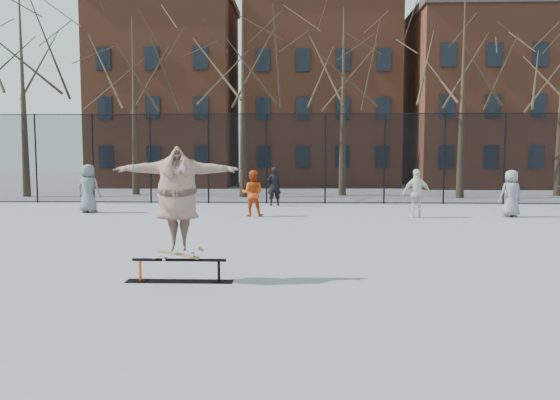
{
  "coord_description": "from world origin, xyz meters",
  "views": [
    {
      "loc": [
        0.11,
        -11.16,
        2.28
      ],
      "look_at": [
        -0.37,
        1.5,
        1.17
      ],
      "focal_mm": 35.0,
      "sensor_mm": 36.0,
      "label": 1
    }
  ],
  "objects_px": {
    "bystander_grey": "(89,189)",
    "bystander_white": "(417,193)",
    "skater": "(178,202)",
    "skate_rail": "(179,273)",
    "skateboard": "(179,256)",
    "bystander_red": "(252,193)",
    "bystander_black": "(274,186)",
    "bystander_extra": "(511,193)"
  },
  "relations": [
    {
      "from": "skateboard",
      "to": "bystander_red",
      "type": "relative_size",
      "value": 0.48
    },
    {
      "from": "skater",
      "to": "bystander_white",
      "type": "height_order",
      "value": "skater"
    },
    {
      "from": "skater",
      "to": "bystander_grey",
      "type": "xyz_separation_m",
      "value": [
        -5.84,
        10.78,
        -0.5
      ]
    },
    {
      "from": "bystander_grey",
      "to": "bystander_red",
      "type": "bearing_deg",
      "value": -178.83
    },
    {
      "from": "bystander_black",
      "to": "bystander_extra",
      "type": "distance_m",
      "value": 9.32
    },
    {
      "from": "skate_rail",
      "to": "skateboard",
      "type": "distance_m",
      "value": 0.3
    },
    {
      "from": "skater",
      "to": "bystander_red",
      "type": "bearing_deg",
      "value": 80.54
    },
    {
      "from": "bystander_grey",
      "to": "skater",
      "type": "bearing_deg",
      "value": 127.68
    },
    {
      "from": "bystander_grey",
      "to": "bystander_white",
      "type": "height_order",
      "value": "bystander_grey"
    },
    {
      "from": "skateboard",
      "to": "skater",
      "type": "bearing_deg",
      "value": 0.0
    },
    {
      "from": "bystander_red",
      "to": "skate_rail",
      "type": "bearing_deg",
      "value": 91.37
    },
    {
      "from": "bystander_red",
      "to": "bystander_extra",
      "type": "height_order",
      "value": "bystander_extra"
    },
    {
      "from": "bystander_black",
      "to": "bystander_white",
      "type": "distance_m",
      "value": 6.57
    },
    {
      "from": "skater",
      "to": "bystander_extra",
      "type": "height_order",
      "value": "skater"
    },
    {
      "from": "skate_rail",
      "to": "bystander_red",
      "type": "xyz_separation_m",
      "value": [
        0.42,
        9.9,
        0.66
      ]
    },
    {
      "from": "skater",
      "to": "bystander_grey",
      "type": "relative_size",
      "value": 1.22
    },
    {
      "from": "skate_rail",
      "to": "bystander_extra",
      "type": "height_order",
      "value": "bystander_extra"
    },
    {
      "from": "skate_rail",
      "to": "skater",
      "type": "bearing_deg",
      "value": 180.0
    },
    {
      "from": "bystander_grey",
      "to": "bystander_black",
      "type": "distance_m",
      "value": 7.48
    },
    {
      "from": "bystander_white",
      "to": "skateboard",
      "type": "bearing_deg",
      "value": 50.02
    },
    {
      "from": "skater",
      "to": "bystander_extra",
      "type": "bearing_deg",
      "value": 39.4
    },
    {
      "from": "skateboard",
      "to": "bystander_red",
      "type": "height_order",
      "value": "bystander_red"
    },
    {
      "from": "skater",
      "to": "bystander_extra",
      "type": "xyz_separation_m",
      "value": [
        9.55,
        10.02,
        -0.59
      ]
    },
    {
      "from": "bystander_grey",
      "to": "bystander_red",
      "type": "distance_m",
      "value": 6.33
    },
    {
      "from": "bystander_grey",
      "to": "skate_rail",
      "type": "bearing_deg",
      "value": 127.7
    },
    {
      "from": "skater",
      "to": "bystander_black",
      "type": "height_order",
      "value": "skater"
    },
    {
      "from": "skater",
      "to": "bystander_black",
      "type": "bearing_deg",
      "value": 78.8
    },
    {
      "from": "bystander_white",
      "to": "bystander_extra",
      "type": "relative_size",
      "value": 1.02
    },
    {
      "from": "bystander_extra",
      "to": "bystander_red",
      "type": "bearing_deg",
      "value": -9.88
    },
    {
      "from": "skater",
      "to": "bystander_black",
      "type": "distance_m",
      "value": 13.81
    },
    {
      "from": "bystander_red",
      "to": "bystander_extra",
      "type": "distance_m",
      "value": 9.12
    },
    {
      "from": "skateboard",
      "to": "bystander_black",
      "type": "xyz_separation_m",
      "value": [
        1.01,
        13.76,
        0.37
      ]
    },
    {
      "from": "bystander_white",
      "to": "skate_rail",
      "type": "bearing_deg",
      "value": 50.05
    },
    {
      "from": "bystander_grey",
      "to": "bystander_extra",
      "type": "distance_m",
      "value": 15.41
    },
    {
      "from": "bystander_black",
      "to": "skate_rail",
      "type": "bearing_deg",
      "value": 72.44
    },
    {
      "from": "skate_rail",
      "to": "bystander_extra",
      "type": "relative_size",
      "value": 1.14
    },
    {
      "from": "skater",
      "to": "bystander_grey",
      "type": "distance_m",
      "value": 12.27
    },
    {
      "from": "skater",
      "to": "bystander_white",
      "type": "distance_m",
      "value": 11.53
    },
    {
      "from": "bystander_extra",
      "to": "skateboard",
      "type": "bearing_deg",
      "value": 35.71
    },
    {
      "from": "bystander_black",
      "to": "bystander_white",
      "type": "relative_size",
      "value": 0.98
    },
    {
      "from": "bystander_grey",
      "to": "bystander_white",
      "type": "distance_m",
      "value": 12.08
    },
    {
      "from": "skater",
      "to": "bystander_black",
      "type": "xyz_separation_m",
      "value": [
        1.01,
        13.76,
        -0.59
      ]
    }
  ]
}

